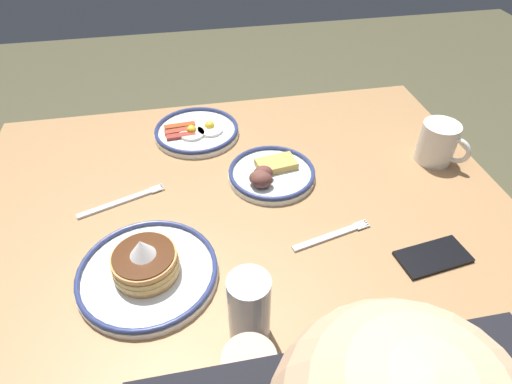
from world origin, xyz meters
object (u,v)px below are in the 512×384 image
Objects in this scene: plate_near_main at (197,131)px; drinking_glass at (249,312)px; fork_far at (332,236)px; plate_far_companion at (147,269)px; plate_center_pancakes at (270,173)px; cell_phone at (433,257)px; coffee_mug at (438,143)px; fork_near at (122,201)px.

drinking_glass reaches higher than plate_near_main.
plate_near_main is 0.51m from fork_far.
plate_center_pancakes is at bearing -139.74° from plate_far_companion.
drinking_glass reaches higher than cell_phone.
cell_phone is (-0.27, 0.31, -0.01)m from plate_center_pancakes.
coffee_mug is 0.62× the size of fork_far.
plate_center_pancakes reaches higher than plate_near_main.
plate_far_companion is at bearing -42.60° from drinking_glass.
fork_near is at bearing -75.83° from plate_far_companion.
plate_center_pancakes is (-0.16, 0.23, 0.00)m from plate_near_main.
plate_center_pancakes is 1.08× the size of fork_near.
drinking_glass is at bearing 42.01° from fork_far.
drinking_glass is 0.78× the size of fork_far.
coffee_mug is 0.78× the size of cell_phone.
fork_near is (0.06, -0.23, -0.02)m from plate_far_companion.
cell_phone reaches higher than fork_far.
fork_far is (-0.21, -0.19, -0.06)m from drinking_glass.
plate_far_companion is 0.56m from cell_phone.
drinking_glass reaches higher than fork_far.
coffee_mug is 0.41m from fork_far.
coffee_mug is at bearing -144.17° from drinking_glass.
plate_center_pancakes is 0.43m from drinking_glass.
plate_near_main is at bearing -54.92° from plate_center_pancakes.
drinking_glass is at bearing 137.40° from plate_far_companion.
fork_near is at bearing 3.18° from plate_center_pancakes.
fork_far is at bearing 31.48° from coffee_mug.
plate_far_companion is 0.23m from drinking_glass.
fork_far is (-0.25, 0.44, -0.01)m from plate_near_main.
plate_near_main is 1.63× the size of drinking_glass.
coffee_mug is 0.35m from cell_phone.
cell_phone is (-0.43, 0.54, -0.01)m from plate_near_main.
plate_near_main is 0.63m from drinking_glass.
plate_near_main is 1.09× the size of plate_center_pancakes.
drinking_glass is at bearing 5.89° from cell_phone.
fork_far is (0.34, 0.21, -0.05)m from coffee_mug.
cell_phone is 0.68m from fork_near.
cell_phone is (-0.39, -0.10, -0.06)m from drinking_glass.
fork_near is (0.35, 0.02, -0.01)m from plate_center_pancakes.
fork_far is at bearing 119.09° from plate_near_main.
fork_far is (-0.38, -0.03, -0.02)m from plate_far_companion.
cell_phone reaches higher than fork_near.
cell_phone is (0.16, 0.31, -0.05)m from coffee_mug.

